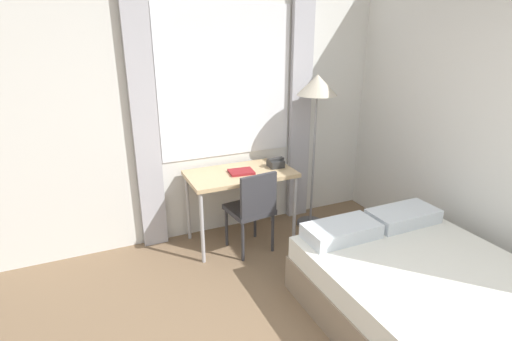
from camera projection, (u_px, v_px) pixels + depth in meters
wall_back_with_window at (209, 109)px, 4.03m from camera, size 4.84×0.13×2.70m
wall_right at (462, 120)px, 3.57m from camera, size 0.05×3.76×2.70m
desk at (241, 179)px, 4.01m from camera, size 1.07×0.58×0.76m
desk_chair at (252, 206)px, 3.87m from camera, size 0.45×0.45×0.86m
bed at (443, 308)px, 2.83m from camera, size 1.47×2.03×0.61m
standing_lamp at (317, 97)px, 4.08m from camera, size 0.41×0.41×1.68m
telephone at (276, 163)px, 4.12m from camera, size 0.17×0.14×0.10m
book at (241, 172)px, 3.96m from camera, size 0.26×0.21×0.02m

